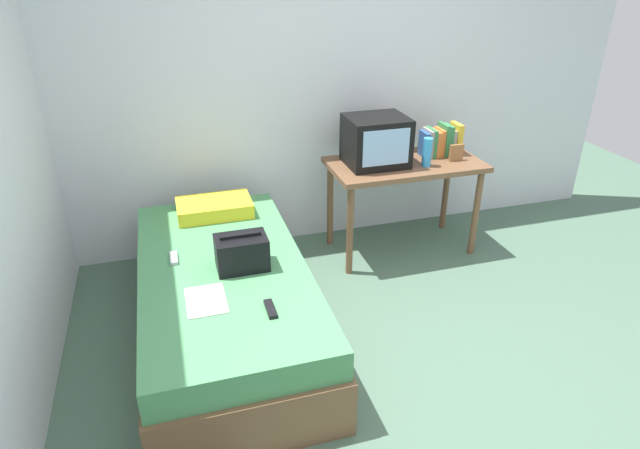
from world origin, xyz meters
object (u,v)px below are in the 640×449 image
(bed, at_px, (226,301))
(picture_frame, at_px, (456,153))
(handbag, at_px, (242,252))
(remote_silver, at_px, (174,258))
(water_bottle, at_px, (427,152))
(magazine, at_px, (206,300))
(remote_dark, at_px, (270,309))
(desk, at_px, (404,174))
(book_row, at_px, (441,141))
(pillow, at_px, (214,208))
(tv, at_px, (376,141))

(bed, relative_size, picture_frame, 15.74)
(handbag, xyz_separation_m, remote_silver, (-0.39, 0.21, -0.09))
(water_bottle, distance_m, magazine, 2.01)
(remote_silver, bearing_deg, remote_dark, -56.16)
(picture_frame, bearing_deg, remote_dark, -145.61)
(water_bottle, xyz_separation_m, remote_dark, (-1.43, -1.12, -0.34))
(handbag, height_order, remote_dark, handbag)
(desk, distance_m, picture_frame, 0.42)
(bed, bearing_deg, desk, 25.36)
(book_row, xyz_separation_m, remote_silver, (-2.10, -0.65, -0.34))
(picture_frame, distance_m, pillow, 1.86)
(desk, height_order, handbag, desk)
(water_bottle, height_order, magazine, water_bottle)
(book_row, relative_size, pillow, 0.60)
(remote_dark, bearing_deg, picture_frame, 34.39)
(desk, bearing_deg, bed, -154.64)
(bed, distance_m, remote_silver, 0.41)
(tv, relative_size, book_row, 1.43)
(remote_silver, bearing_deg, picture_frame, 12.72)
(book_row, distance_m, remote_silver, 2.22)
(book_row, bearing_deg, bed, -156.65)
(desk, height_order, remote_dark, desk)
(desk, distance_m, handbag, 1.59)
(bed, xyz_separation_m, picture_frame, (1.88, 0.63, 0.56))
(bed, height_order, tv, tv)
(tv, distance_m, water_bottle, 0.39)
(tv, bearing_deg, book_row, 5.22)
(tv, xyz_separation_m, handbag, (-1.15, -0.80, -0.32))
(desk, relative_size, tv, 2.64)
(handbag, relative_size, magazine, 1.03)
(handbag, bearing_deg, desk, 29.19)
(pillow, relative_size, remote_silver, 3.59)
(desk, relative_size, remote_silver, 8.06)
(remote_dark, bearing_deg, magazine, 149.65)
(bed, bearing_deg, handbag, -29.23)
(magazine, distance_m, remote_silver, 0.51)
(desk, height_order, book_row, book_row)
(desk, relative_size, picture_frame, 9.13)
(bed, xyz_separation_m, pillow, (0.04, 0.71, 0.31))
(water_bottle, relative_size, handbag, 0.71)
(remote_dark, xyz_separation_m, remote_silver, (-0.45, 0.68, 0.00))
(bed, relative_size, remote_silver, 13.89)
(water_bottle, bearing_deg, remote_silver, -166.67)
(desk, bearing_deg, remote_silver, -162.22)
(water_bottle, distance_m, picture_frame, 0.27)
(water_bottle, xyz_separation_m, book_row, (0.22, 0.20, 0.00))
(handbag, bearing_deg, pillow, 95.24)
(desk, xyz_separation_m, remote_silver, (-1.77, -0.57, -0.13))
(water_bottle, bearing_deg, book_row, 42.74)
(bed, distance_m, pillow, 0.78)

